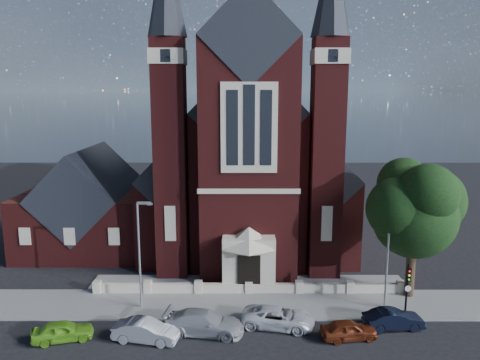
# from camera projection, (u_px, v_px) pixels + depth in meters

# --- Properties ---
(ground) EXTENTS (120.00, 120.00, 0.00)m
(ground) POSITION_uv_depth(u_px,v_px,m) (247.00, 256.00, 45.41)
(ground) COLOR black
(ground) RESTS_ON ground
(pavement_strip) EXTENTS (60.00, 5.00, 0.12)m
(pavement_strip) POSITION_uv_depth(u_px,v_px,m) (249.00, 305.00, 35.10)
(pavement_strip) COLOR slate
(pavement_strip) RESTS_ON ground
(forecourt_paving) EXTENTS (26.00, 3.00, 0.14)m
(forecourt_paving) POSITION_uv_depth(u_px,v_px,m) (248.00, 283.00, 39.03)
(forecourt_paving) COLOR slate
(forecourt_paving) RESTS_ON ground
(forecourt_wall) EXTENTS (24.00, 0.40, 0.90)m
(forecourt_wall) POSITION_uv_depth(u_px,v_px,m) (249.00, 294.00, 37.06)
(forecourt_wall) COLOR #B3A78E
(forecourt_wall) RESTS_ON ground
(church) EXTENTS (20.01, 34.90, 29.20)m
(church) POSITION_uv_depth(u_px,v_px,m) (247.00, 161.00, 51.67)
(church) COLOR #4B1414
(church) RESTS_ON ground
(parish_hall) EXTENTS (12.00, 12.20, 10.24)m
(parish_hall) POSITION_uv_depth(u_px,v_px,m) (90.00, 209.00, 47.63)
(parish_hall) COLOR #4B1414
(parish_hall) RESTS_ON ground
(street_tree) EXTENTS (6.40, 6.60, 10.70)m
(street_tree) POSITION_uv_depth(u_px,v_px,m) (417.00, 211.00, 34.95)
(street_tree) COLOR black
(street_tree) RESTS_ON ground
(street_lamp_left) EXTENTS (1.16, 0.22, 8.09)m
(street_lamp_left) POSITION_uv_depth(u_px,v_px,m) (140.00, 249.00, 33.76)
(street_lamp_left) COLOR gray
(street_lamp_left) RESTS_ON ground
(street_lamp_right) EXTENTS (1.16, 0.22, 8.09)m
(street_lamp_right) POSITION_uv_depth(u_px,v_px,m) (389.00, 249.00, 33.73)
(street_lamp_right) COLOR gray
(street_lamp_right) RESTS_ON ground
(traffic_signal) EXTENTS (0.28, 0.42, 4.00)m
(traffic_signal) POSITION_uv_depth(u_px,v_px,m) (408.00, 284.00, 32.56)
(traffic_signal) COLOR black
(traffic_signal) RESTS_ON ground
(car_lime_van) EXTENTS (4.07, 2.49, 1.29)m
(car_lime_van) POSITION_uv_depth(u_px,v_px,m) (63.00, 331.00, 30.03)
(car_lime_van) COLOR #62AB22
(car_lime_van) RESTS_ON ground
(car_silver_a) EXTENTS (4.45, 2.22, 1.40)m
(car_silver_a) POSITION_uv_depth(u_px,v_px,m) (146.00, 331.00, 29.93)
(car_silver_a) COLOR gray
(car_silver_a) RESTS_ON ground
(car_silver_b) EXTENTS (5.54, 2.92, 1.53)m
(car_silver_b) POSITION_uv_depth(u_px,v_px,m) (204.00, 323.00, 30.87)
(car_silver_b) COLOR #9B9DA2
(car_silver_b) RESTS_ON ground
(car_white_suv) EXTENTS (5.28, 3.20, 1.37)m
(car_white_suv) POSITION_uv_depth(u_px,v_px,m) (278.00, 317.00, 31.76)
(car_white_suv) COLOR silver
(car_white_suv) RESTS_ON ground
(car_dark_red) EXTENTS (3.86, 2.00, 1.25)m
(car_dark_red) POSITION_uv_depth(u_px,v_px,m) (349.00, 330.00, 30.22)
(car_dark_red) COLOR #602310
(car_dark_red) RESTS_ON ground
(car_navy) EXTENTS (4.17, 1.82, 1.33)m
(car_navy) POSITION_uv_depth(u_px,v_px,m) (394.00, 319.00, 31.52)
(car_navy) COLOR black
(car_navy) RESTS_ON ground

